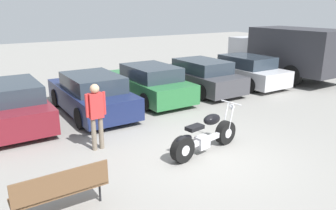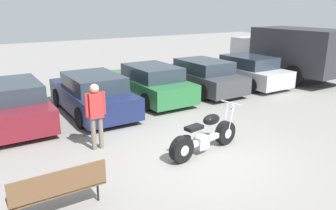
{
  "view_description": "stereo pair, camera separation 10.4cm",
  "coord_description": "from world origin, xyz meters",
  "px_view_note": "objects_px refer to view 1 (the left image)",
  "views": [
    {
      "loc": [
        -4.65,
        -5.51,
        3.46
      ],
      "look_at": [
        0.05,
        1.8,
        0.85
      ],
      "focal_mm": 35.0,
      "sensor_mm": 36.0,
      "label": 1
    },
    {
      "loc": [
        -4.56,
        -5.56,
        3.46
      ],
      "look_at": [
        0.05,
        1.8,
        0.85
      ],
      "focal_mm": 35.0,
      "sensor_mm": 36.0,
      "label": 2
    }
  ],
  "objects_px": {
    "parked_car_navy": "(91,94)",
    "parked_car_dark_grey": "(199,76)",
    "parked_car_silver": "(243,71)",
    "parked_car_green": "(149,83)",
    "delivery_truck": "(287,50)",
    "park_bench": "(61,188)",
    "motorcycle": "(205,137)",
    "parked_car_maroon": "(11,104)",
    "person_standing": "(96,111)"
  },
  "relations": [
    {
      "from": "parked_car_navy",
      "to": "parked_car_dark_grey",
      "type": "relative_size",
      "value": 1.0
    },
    {
      "from": "parked_car_silver",
      "to": "parked_car_navy",
      "type": "bearing_deg",
      "value": -177.66
    },
    {
      "from": "parked_car_green",
      "to": "delivery_truck",
      "type": "distance_m",
      "value": 7.66
    },
    {
      "from": "parked_car_dark_grey",
      "to": "park_bench",
      "type": "xyz_separation_m",
      "value": [
        -7.39,
        -5.75,
        -0.09
      ]
    },
    {
      "from": "motorcycle",
      "to": "parked_car_silver",
      "type": "height_order",
      "value": "parked_car_silver"
    },
    {
      "from": "motorcycle",
      "to": "park_bench",
      "type": "distance_m",
      "value": 3.74
    },
    {
      "from": "parked_car_maroon",
      "to": "person_standing",
      "type": "bearing_deg",
      "value": -64.5
    },
    {
      "from": "parked_car_navy",
      "to": "parked_car_dark_grey",
      "type": "height_order",
      "value": "same"
    },
    {
      "from": "motorcycle",
      "to": "parked_car_green",
      "type": "distance_m",
      "value": 5.19
    },
    {
      "from": "parked_car_navy",
      "to": "park_bench",
      "type": "xyz_separation_m",
      "value": [
        -2.47,
        -5.3,
        -0.09
      ]
    },
    {
      "from": "parked_car_maroon",
      "to": "park_bench",
      "type": "relative_size",
      "value": 2.69
    },
    {
      "from": "motorcycle",
      "to": "parked_car_silver",
      "type": "distance_m",
      "value": 7.89
    },
    {
      "from": "park_bench",
      "to": "parked_car_dark_grey",
      "type": "bearing_deg",
      "value": 37.85
    },
    {
      "from": "motorcycle",
      "to": "parked_car_maroon",
      "type": "distance_m",
      "value": 6.03
    },
    {
      "from": "parked_car_navy",
      "to": "parked_car_dark_grey",
      "type": "distance_m",
      "value": 4.94
    },
    {
      "from": "motorcycle",
      "to": "park_bench",
      "type": "xyz_separation_m",
      "value": [
        -3.66,
        -0.72,
        0.13
      ]
    },
    {
      "from": "parked_car_navy",
      "to": "motorcycle",
      "type": "bearing_deg",
      "value": -75.38
    },
    {
      "from": "parked_car_maroon",
      "to": "parked_car_navy",
      "type": "height_order",
      "value": "same"
    },
    {
      "from": "parked_car_maroon",
      "to": "delivery_truck",
      "type": "bearing_deg",
      "value": -0.68
    },
    {
      "from": "parked_car_navy",
      "to": "person_standing",
      "type": "relative_size",
      "value": 2.56
    },
    {
      "from": "parked_car_navy",
      "to": "park_bench",
      "type": "bearing_deg",
      "value": -114.97
    },
    {
      "from": "parked_car_dark_grey",
      "to": "park_bench",
      "type": "relative_size",
      "value": 2.69
    },
    {
      "from": "parked_car_silver",
      "to": "motorcycle",
      "type": "bearing_deg",
      "value": -141.75
    },
    {
      "from": "parked_car_dark_grey",
      "to": "person_standing",
      "type": "distance_m",
      "value": 6.8
    },
    {
      "from": "delivery_truck",
      "to": "person_standing",
      "type": "xyz_separation_m",
      "value": [
        -11.02,
        -3.04,
        -0.4
      ]
    },
    {
      "from": "parked_car_green",
      "to": "parked_car_navy",
      "type": "bearing_deg",
      "value": -169.79
    },
    {
      "from": "parked_car_maroon",
      "to": "parked_car_green",
      "type": "height_order",
      "value": "same"
    },
    {
      "from": "parked_car_silver",
      "to": "person_standing",
      "type": "relative_size",
      "value": 2.56
    },
    {
      "from": "motorcycle",
      "to": "parked_car_maroon",
      "type": "relative_size",
      "value": 0.51
    },
    {
      "from": "parked_car_dark_grey",
      "to": "delivery_truck",
      "type": "distance_m",
      "value": 5.22
    },
    {
      "from": "parked_car_green",
      "to": "parked_car_silver",
      "type": "relative_size",
      "value": 1.0
    },
    {
      "from": "parked_car_green",
      "to": "person_standing",
      "type": "xyz_separation_m",
      "value": [
        -3.41,
        -3.43,
        0.37
      ]
    },
    {
      "from": "person_standing",
      "to": "parked_car_navy",
      "type": "bearing_deg",
      "value": 72.45
    },
    {
      "from": "parked_car_silver",
      "to": "delivery_truck",
      "type": "height_order",
      "value": "delivery_truck"
    },
    {
      "from": "delivery_truck",
      "to": "parked_car_maroon",
      "type": "bearing_deg",
      "value": 179.32
    },
    {
      "from": "park_bench",
      "to": "parked_car_navy",
      "type": "bearing_deg",
      "value": 65.03
    },
    {
      "from": "motorcycle",
      "to": "delivery_truck",
      "type": "bearing_deg",
      "value": 27.56
    },
    {
      "from": "parked_car_navy",
      "to": "parked_car_green",
      "type": "xyz_separation_m",
      "value": [
        2.46,
        0.44,
        0.0
      ]
    },
    {
      "from": "motorcycle",
      "to": "person_standing",
      "type": "bearing_deg",
      "value": 143.21
    },
    {
      "from": "person_standing",
      "to": "parked_car_maroon",
      "type": "bearing_deg",
      "value": 115.5
    },
    {
      "from": "parked_car_silver",
      "to": "park_bench",
      "type": "height_order",
      "value": "parked_car_silver"
    },
    {
      "from": "motorcycle",
      "to": "delivery_truck",
      "type": "relative_size",
      "value": 0.39
    },
    {
      "from": "motorcycle",
      "to": "parked_car_dark_grey",
      "type": "distance_m",
      "value": 6.26
    },
    {
      "from": "motorcycle",
      "to": "park_bench",
      "type": "bearing_deg",
      "value": -168.85
    },
    {
      "from": "parked_car_dark_grey",
      "to": "person_standing",
      "type": "relative_size",
      "value": 2.56
    },
    {
      "from": "motorcycle",
      "to": "parked_car_navy",
      "type": "relative_size",
      "value": 0.51
    },
    {
      "from": "parked_car_dark_grey",
      "to": "park_bench",
      "type": "distance_m",
      "value": 9.36
    },
    {
      "from": "parked_car_dark_grey",
      "to": "motorcycle",
      "type": "bearing_deg",
      "value": -126.6
    },
    {
      "from": "parked_car_navy",
      "to": "parked_car_silver",
      "type": "height_order",
      "value": "same"
    },
    {
      "from": "parked_car_navy",
      "to": "parked_car_silver",
      "type": "bearing_deg",
      "value": 2.34
    }
  ]
}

